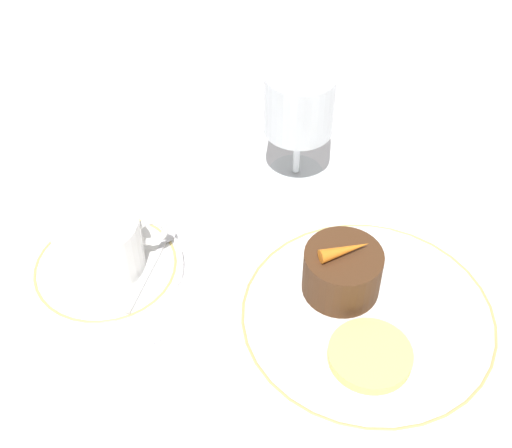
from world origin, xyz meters
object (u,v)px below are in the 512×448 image
object	(u,v)px
dinner_plate	(367,319)
dessert_cake	(342,272)
coffee_cup	(99,243)
wine_glass	(299,109)
fork	(158,360)

from	to	relation	value
dinner_plate	dessert_cake	world-z (taller)	dessert_cake
coffee_cup	wine_glass	distance (m)	0.25
coffee_cup	fork	world-z (taller)	coffee_cup
wine_glass	dessert_cake	size ratio (longest dim) A/B	1.82
fork	dinner_plate	bearing A→B (deg)	-3.69
dinner_plate	coffee_cup	distance (m)	0.26
coffee_cup	dessert_cake	world-z (taller)	coffee_cup
wine_glass	dessert_cake	distance (m)	0.19
wine_glass	fork	xyz separation A→B (m)	(-0.20, -0.21, -0.09)
fork	dessert_cake	xyz separation A→B (m)	(0.18, 0.02, 0.03)
dinner_plate	coffee_cup	xyz separation A→B (m)	(-0.23, 0.13, 0.03)
coffee_cup	wine_glass	size ratio (longest dim) A/B	0.83
wine_glass	dinner_plate	bearing A→B (deg)	-90.61
dinner_plate	dessert_cake	size ratio (longest dim) A/B	3.43
fork	dessert_cake	world-z (taller)	dessert_cake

